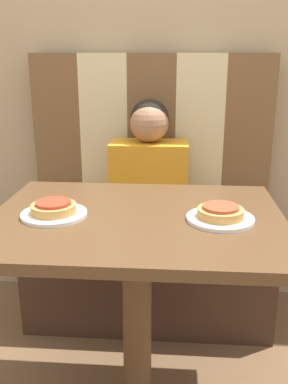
# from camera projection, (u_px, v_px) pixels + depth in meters

# --- Properties ---
(wall_back) EXTENTS (7.00, 0.05, 2.60)m
(wall_back) POSITION_uv_depth(u_px,v_px,m) (153.00, 48.00, 2.08)
(wall_back) COLOR tan
(wall_back) RESTS_ON ground_plane
(booth_seat) EXTENTS (1.16, 0.46, 0.49)m
(booth_seat) POSITION_uv_depth(u_px,v_px,m) (149.00, 270.00, 2.13)
(booth_seat) COLOR #382319
(booth_seat) RESTS_ON ground_plane
(booth_backrest) EXTENTS (1.16, 0.08, 0.78)m
(booth_backrest) POSITION_uv_depth(u_px,v_px,m) (152.00, 136.00, 2.11)
(booth_backrest) COLOR brown
(booth_backrest) RESTS_ON booth_seat
(dining_table) EXTENTS (0.94, 0.72, 0.77)m
(dining_table) POSITION_uv_depth(u_px,v_px,m) (137.00, 247.00, 1.40)
(dining_table) COLOR brown
(dining_table) RESTS_ON ground_plane
(person) EXTENTS (0.35, 0.21, 0.59)m
(person) POSITION_uv_depth(u_px,v_px,m) (149.00, 167.00, 1.97)
(person) COLOR orange
(person) RESTS_ON booth_seat
(plate_left) EXTENTS (0.21, 0.21, 0.01)m
(plate_left) POSITION_uv_depth(u_px,v_px,m) (54.00, 214.00, 1.36)
(plate_left) COLOR white
(plate_left) RESTS_ON dining_table
(plate_right) EXTENTS (0.21, 0.21, 0.01)m
(plate_right) POSITION_uv_depth(u_px,v_px,m) (220.00, 219.00, 1.33)
(plate_right) COLOR white
(plate_right) RESTS_ON dining_table
(pizza_left) EXTENTS (0.14, 0.14, 0.04)m
(pizza_left) POSITION_uv_depth(u_px,v_px,m) (54.00, 207.00, 1.36)
(pizza_left) COLOR #C68E47
(pizza_left) RESTS_ON plate_left
(pizza_right) EXTENTS (0.14, 0.14, 0.04)m
(pizza_right) POSITION_uv_depth(u_px,v_px,m) (220.00, 212.00, 1.32)
(pizza_right) COLOR #C68E47
(pizza_right) RESTS_ON plate_right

